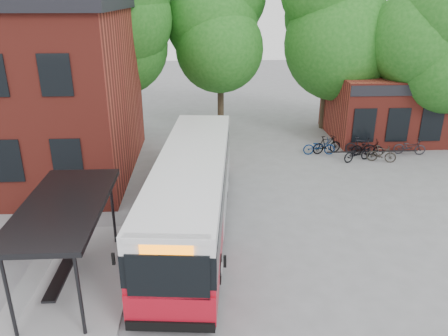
{
  "coord_description": "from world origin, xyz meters",
  "views": [
    {
      "loc": [
        -0.36,
        -12.81,
        8.6
      ],
      "look_at": [
        0.52,
        3.77,
        2.0
      ],
      "focal_mm": 35.0,
      "sensor_mm": 36.0,
      "label": 1
    }
  ],
  "objects_px": {
    "bus_shelter": "(69,245)",
    "bicycle_5": "(382,154)",
    "city_bus": "(193,193)",
    "bicycle_1": "(327,145)",
    "bicycle_3": "(361,146)",
    "bicycle_0": "(319,147)",
    "bicycle_2": "(357,153)",
    "bicycle_4": "(368,148)",
    "bicycle_6": "(410,147)"
  },
  "relations": [
    {
      "from": "bicycle_0",
      "to": "bicycle_4",
      "type": "height_order",
      "value": "bicycle_0"
    },
    {
      "from": "bicycle_4",
      "to": "bicycle_6",
      "type": "distance_m",
      "value": 2.51
    },
    {
      "from": "city_bus",
      "to": "bicycle_0",
      "type": "xyz_separation_m",
      "value": [
        7.13,
        8.21,
        -1.04
      ]
    },
    {
      "from": "bicycle_1",
      "to": "bicycle_5",
      "type": "bearing_deg",
      "value": -134.43
    },
    {
      "from": "bicycle_2",
      "to": "bicycle_3",
      "type": "bearing_deg",
      "value": -50.75
    },
    {
      "from": "bicycle_3",
      "to": "bicycle_5",
      "type": "bearing_deg",
      "value": -130.57
    },
    {
      "from": "bicycle_0",
      "to": "bicycle_2",
      "type": "relative_size",
      "value": 1.01
    },
    {
      "from": "bicycle_2",
      "to": "bicycle_6",
      "type": "distance_m",
      "value": 3.52
    },
    {
      "from": "bus_shelter",
      "to": "bicycle_5",
      "type": "height_order",
      "value": "bus_shelter"
    },
    {
      "from": "bus_shelter",
      "to": "bicycle_5",
      "type": "xyz_separation_m",
      "value": [
        14.0,
        10.25,
        -0.98
      ]
    },
    {
      "from": "bicycle_1",
      "to": "bicycle_5",
      "type": "height_order",
      "value": "bicycle_1"
    },
    {
      "from": "bicycle_5",
      "to": "bicycle_6",
      "type": "bearing_deg",
      "value": -42.58
    },
    {
      "from": "bicycle_1",
      "to": "bicycle_3",
      "type": "xyz_separation_m",
      "value": [
        1.91,
        -0.24,
        -0.03
      ]
    },
    {
      "from": "bicycle_4",
      "to": "bicycle_1",
      "type": "bearing_deg",
      "value": 88.16
    },
    {
      "from": "bus_shelter",
      "to": "city_bus",
      "type": "relative_size",
      "value": 0.58
    },
    {
      "from": "bicycle_1",
      "to": "bicycle_5",
      "type": "xyz_separation_m",
      "value": [
        2.63,
        -1.54,
        -0.06
      ]
    },
    {
      "from": "bicycle_0",
      "to": "bicycle_5",
      "type": "height_order",
      "value": "bicycle_0"
    },
    {
      "from": "bicycle_2",
      "to": "bicycle_4",
      "type": "height_order",
      "value": "bicycle_2"
    },
    {
      "from": "bus_shelter",
      "to": "bicycle_3",
      "type": "xyz_separation_m",
      "value": [
        13.27,
        11.55,
        -0.94
      ]
    },
    {
      "from": "bicycle_5",
      "to": "city_bus",
      "type": "bearing_deg",
      "value": 142.89
    },
    {
      "from": "bicycle_6",
      "to": "bus_shelter",
      "type": "bearing_deg",
      "value": 136.37
    },
    {
      "from": "bicycle_5",
      "to": "bicycle_3",
      "type": "bearing_deg",
      "value": 48.38
    },
    {
      "from": "bus_shelter",
      "to": "bicycle_5",
      "type": "distance_m",
      "value": 17.38
    },
    {
      "from": "bicycle_4",
      "to": "bicycle_6",
      "type": "bearing_deg",
      "value": -75.64
    },
    {
      "from": "city_bus",
      "to": "bicycle_5",
      "type": "height_order",
      "value": "city_bus"
    },
    {
      "from": "bus_shelter",
      "to": "bicycle_1",
      "type": "xyz_separation_m",
      "value": [
        11.37,
        11.79,
        -0.92
      ]
    },
    {
      "from": "bicycle_0",
      "to": "bicycle_1",
      "type": "xyz_separation_m",
      "value": [
        0.49,
        0.17,
        0.05
      ]
    },
    {
      "from": "bicycle_5",
      "to": "bicycle_4",
      "type": "bearing_deg",
      "value": 41.13
    },
    {
      "from": "bicycle_1",
      "to": "bicycle_5",
      "type": "relative_size",
      "value": 1.13
    },
    {
      "from": "bicycle_3",
      "to": "bicycle_0",
      "type": "bearing_deg",
      "value": 108.45
    },
    {
      "from": "city_bus",
      "to": "bicycle_5",
      "type": "xyz_separation_m",
      "value": [
        10.25,
        6.84,
        -1.05
      ]
    },
    {
      "from": "bicycle_5",
      "to": "bicycle_6",
      "type": "xyz_separation_m",
      "value": [
        2.1,
        1.13,
        -0.01
      ]
    },
    {
      "from": "bicycle_1",
      "to": "bicycle_3",
      "type": "height_order",
      "value": "bicycle_1"
    },
    {
      "from": "bicycle_3",
      "to": "bus_shelter",
      "type": "bearing_deg",
      "value": 151.22
    },
    {
      "from": "bus_shelter",
      "to": "city_bus",
      "type": "height_order",
      "value": "city_bus"
    },
    {
      "from": "bicycle_1",
      "to": "bicycle_2",
      "type": "distance_m",
      "value": 1.9
    },
    {
      "from": "bicycle_3",
      "to": "bicycle_5",
      "type": "height_order",
      "value": "bicycle_3"
    },
    {
      "from": "bicycle_0",
      "to": "city_bus",
      "type": "bearing_deg",
      "value": 140.74
    },
    {
      "from": "bicycle_4",
      "to": "bicycle_5",
      "type": "xyz_separation_m",
      "value": [
        0.41,
        -1.01,
        -0.0
      ]
    },
    {
      "from": "bicycle_0",
      "to": "bicycle_4",
      "type": "xyz_separation_m",
      "value": [
        2.72,
        -0.36,
        -0.01
      ]
    },
    {
      "from": "bicycle_3",
      "to": "bicycle_6",
      "type": "height_order",
      "value": "bicycle_3"
    },
    {
      "from": "city_bus",
      "to": "bicycle_2",
      "type": "bearing_deg",
      "value": 43.41
    },
    {
      "from": "bus_shelter",
      "to": "bicycle_2",
      "type": "xyz_separation_m",
      "value": [
        12.71,
        10.45,
        -0.97
      ]
    },
    {
      "from": "bicycle_6",
      "to": "bicycle_0",
      "type": "bearing_deg",
      "value": 98.49
    },
    {
      "from": "bus_shelter",
      "to": "bicycle_4",
      "type": "relative_size",
      "value": 3.9
    },
    {
      "from": "bicycle_3",
      "to": "bicycle_2",
      "type": "bearing_deg",
      "value": 172.92
    },
    {
      "from": "bus_shelter",
      "to": "bicycle_4",
      "type": "bearing_deg",
      "value": 39.64
    },
    {
      "from": "bus_shelter",
      "to": "bicycle_1",
      "type": "bearing_deg",
      "value": 46.05
    },
    {
      "from": "bicycle_0",
      "to": "bicycle_6",
      "type": "distance_m",
      "value": 5.23
    },
    {
      "from": "bicycle_2",
      "to": "bicycle_6",
      "type": "bearing_deg",
      "value": -98.12
    }
  ]
}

